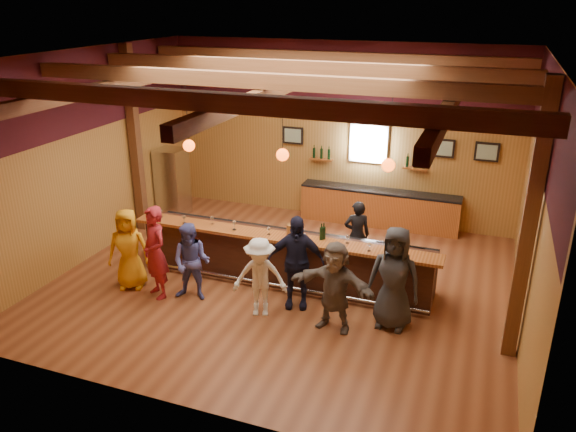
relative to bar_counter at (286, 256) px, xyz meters
The scene contains 27 objects.
room 2.69m from the bar_counter, 100.24° to the right, with size 9.04×9.00×4.52m.
bar_counter is the anchor object (origin of this frame).
back_bar_cabinet 3.76m from the bar_counter, 71.66° to the left, with size 4.00×0.52×0.95m.
window 4.17m from the bar_counter, 78.34° to the left, with size 0.95×0.09×0.95m.
framed_pictures 4.42m from the bar_counter, 66.46° to the left, with size 5.35×0.05×0.45m.
wine_shelves 3.97m from the bar_counter, 78.14° to the left, with size 3.00×0.18×0.30m.
pendant_lights 2.19m from the bar_counter, 96.37° to the right, with size 4.24×0.24×1.37m.
stainless_fridge 4.81m from the bar_counter, 149.24° to the left, with size 0.70×0.70×1.80m, color silver.
customer_orange 3.15m from the bar_counter, 154.14° to the right, with size 0.81×0.53×1.66m, color orange.
customer_redvest 2.62m from the bar_counter, 144.75° to the right, with size 0.67×0.44×1.84m, color maroon.
customer_denim 1.98m from the bar_counter, 136.02° to the right, with size 0.75×0.59×1.55m, color #4E539D.
customer_white 1.47m from the bar_counter, 88.68° to the right, with size 0.98×0.56×1.52m, color white.
customer_navy 1.14m from the bar_counter, 60.15° to the right, with size 1.07×0.44×1.82m, color black.
customer_brown 2.04m from the bar_counter, 45.22° to the right, with size 1.53×0.49×1.65m, color #645950.
customer_dark 2.60m from the bar_counter, 22.90° to the right, with size 0.92×0.60×1.88m, color #2B2B2E.
bartender 1.61m from the bar_counter, 40.48° to the left, with size 0.55×0.36×1.52m, color black.
ice_bucket 0.75m from the bar_counter, 46.24° to the right, with size 0.20×0.20×0.22m, color brown.
bottle_a 1.10m from the bar_counter, 15.32° to the right, with size 0.07×0.07×0.33m.
bottle_b 1.11m from the bar_counter, 11.50° to the right, with size 0.07×0.07×0.33m.
glass_a 2.83m from the bar_counter, behind, with size 0.07×0.07×0.17m.
glass_b 2.25m from the bar_counter, 169.39° to the right, with size 0.08×0.08×0.18m.
glass_c 1.71m from the bar_counter, behind, with size 0.08×0.08×0.18m.
glass_d 1.27m from the bar_counter, 160.28° to the right, with size 0.09×0.09×0.20m.
glass_e 0.82m from the bar_counter, 124.93° to the right, with size 0.07×0.07×0.16m.
glass_f 0.99m from the bar_counter, 38.37° to the right, with size 0.08×0.08×0.18m.
glass_g 1.52m from the bar_counter, ahead, with size 0.08×0.08×0.18m.
glass_h 1.96m from the bar_counter, 13.05° to the right, with size 0.08×0.08×0.18m.
Camera 1 is at (3.63, -9.57, 5.49)m, focal length 35.00 mm.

